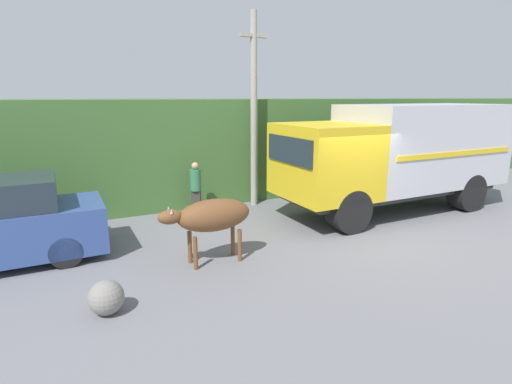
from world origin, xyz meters
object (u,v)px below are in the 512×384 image
pedestrian_on_hill (196,186)px  utility_pole (254,108)px  cargo_truck (399,152)px  roadside_rock (106,297)px  brown_cow (212,216)px

pedestrian_on_hill → utility_pole: 3.00m
cargo_truck → roadside_rock: cargo_truck is taller
pedestrian_on_hill → roadside_rock: size_ratio=2.75×
cargo_truck → roadside_rock: size_ratio=12.93×
cargo_truck → brown_cow: 6.56m
brown_cow → pedestrian_on_hill: pedestrian_on_hill is taller
cargo_truck → utility_pole: utility_pole is taller
brown_cow → roadside_rock: (-2.25, -1.18, -0.73)m
brown_cow → pedestrian_on_hill: size_ratio=1.25×
utility_pole → brown_cow: bearing=-126.8°
cargo_truck → pedestrian_on_hill: (-5.57, 2.35, -0.94)m
brown_cow → roadside_rock: size_ratio=3.43×
brown_cow → cargo_truck: bearing=12.1°
pedestrian_on_hill → roadside_rock: bearing=85.0°
pedestrian_on_hill → roadside_rock: (-3.08, -4.75, -0.57)m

